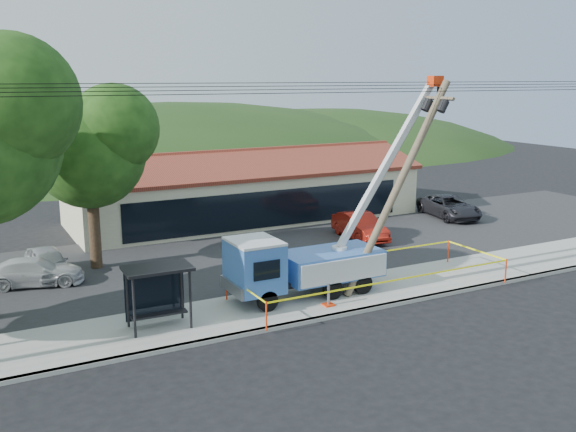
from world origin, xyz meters
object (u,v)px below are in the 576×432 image
at_px(leaning_pole, 402,177).
at_px(car_red, 359,241).
at_px(utility_truck, 302,262).
at_px(car_silver, 49,279).
at_px(bus_shelter, 157,282).
at_px(car_white, 36,287).
at_px(car_dark, 449,219).

relative_size(leaning_pole, car_red, 1.99).
distance_m(utility_truck, leaning_pole, 5.60).
bearing_deg(utility_truck, car_silver, 139.22).
xyz_separation_m(utility_truck, car_silver, (-9.10, 7.85, -1.62)).
bearing_deg(car_silver, leaning_pole, -37.56).
height_order(utility_truck, bus_shelter, utility_truck).
xyz_separation_m(leaning_pole, car_silver, (-13.43, 8.79, -5.04)).
height_order(utility_truck, car_white, utility_truck).
height_order(utility_truck, leaning_pole, utility_truck).
relative_size(bus_shelter, car_silver, 0.61).
bearing_deg(bus_shelter, utility_truck, 6.53).
relative_size(car_silver, car_white, 0.96).
bearing_deg(bus_shelter, car_silver, 110.01).
distance_m(leaning_pole, car_dark, 16.38).
distance_m(bus_shelter, car_dark, 24.62).
bearing_deg(car_white, leaning_pole, -105.32).
distance_m(car_silver, car_dark, 25.33).
bearing_deg(car_white, car_silver, -21.89).
height_order(bus_shelter, car_dark, bus_shelter).
bearing_deg(car_red, leaning_pole, -106.11).
bearing_deg(car_silver, bus_shelter, -76.25).
bearing_deg(leaning_pole, car_dark, 40.43).
xyz_separation_m(bus_shelter, car_dark, (22.56, 9.68, -1.85)).
bearing_deg(bus_shelter, leaning_pole, -0.37).
xyz_separation_m(utility_truck, car_white, (-9.79, 6.87, -1.62)).
distance_m(bus_shelter, car_red, 16.10).
relative_size(utility_truck, car_silver, 2.49).
bearing_deg(utility_truck, car_dark, 29.51).
height_order(car_silver, car_dark, car_dark).
bearing_deg(leaning_pole, bus_shelter, 177.72).
distance_m(car_red, car_dark, 8.74).
distance_m(utility_truck, bus_shelter, 6.39).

